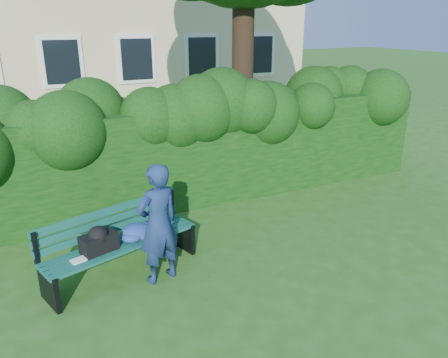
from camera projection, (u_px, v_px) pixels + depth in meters
name	position (u px, v px, depth m)	size (l,w,h in m)	color
ground	(241.00, 251.00, 6.51)	(80.00, 80.00, 0.00)	#275918
hedge	(187.00, 155.00, 8.07)	(10.00, 1.00, 1.80)	black
park_bench	(120.00, 239.00, 5.80)	(2.18, 1.16, 0.89)	#0F4F40
man_reading	(158.00, 224.00, 5.55)	(0.59, 0.39, 1.61)	navy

